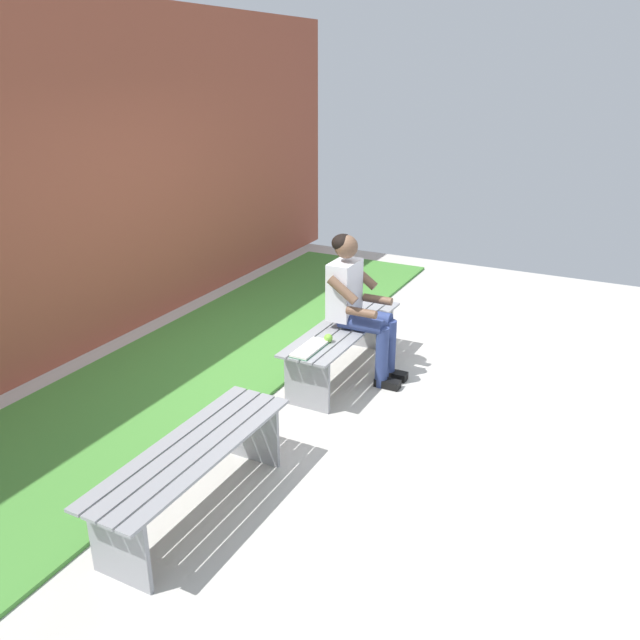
{
  "coord_description": "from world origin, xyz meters",
  "views": [
    {
      "loc": [
        4.72,
        2.16,
        2.58
      ],
      "look_at": [
        0.75,
        0.15,
        0.82
      ],
      "focal_mm": 36.21,
      "sensor_mm": 36.0,
      "label": 1
    }
  ],
  "objects": [
    {
      "name": "grass_strip",
      "position": [
        1.07,
        -1.26,
        0.01
      ],
      "size": [
        9.0,
        1.78,
        0.03
      ],
      "primitive_type": "cube",
      "color": "#478C38",
      "rests_on": "ground"
    },
    {
      "name": "book_open",
      "position": [
        0.57,
        -0.03,
        0.48
      ],
      "size": [
        0.41,
        0.16,
        0.02
      ],
      "rotation": [
        0.0,
        0.0,
        -0.01
      ],
      "color": "white",
      "rests_on": "bench_near"
    },
    {
      "name": "person_seated",
      "position": [
        -0.05,
        0.1,
        0.71
      ],
      "size": [
        0.5,
        0.69,
        1.28
      ],
      "color": "silver",
      "rests_on": "ground"
    },
    {
      "name": "bench_far",
      "position": [
        2.13,
        0.0,
        0.35
      ],
      "size": [
        1.54,
        0.46,
        0.47
      ],
      "rotation": [
        0.0,
        0.0,
        -0.01
      ],
      "color": "gray",
      "rests_on": "ground"
    },
    {
      "name": "apple",
      "position": [
        0.37,
        0.03,
        0.51
      ],
      "size": [
        0.07,
        0.07,
        0.07
      ],
      "primitive_type": "sphere",
      "color": "#72B738",
      "rests_on": "bench_near"
    },
    {
      "name": "bench_near",
      "position": [
        0.0,
        0.0,
        0.35
      ],
      "size": [
        1.58,
        0.46,
        0.47
      ],
      "rotation": [
        0.0,
        0.0,
        -0.01
      ],
      "color": "gray",
      "rests_on": "ground"
    },
    {
      "name": "ground_plane",
      "position": [
        1.07,
        1.0,
        -0.02
      ],
      "size": [
        10.0,
        7.0,
        0.04
      ],
      "primitive_type": "cube",
      "color": "beige"
    },
    {
      "name": "brick_wall",
      "position": [
        0.5,
        -2.53,
        1.6
      ],
      "size": [
        9.5,
        0.24,
        3.2
      ],
      "primitive_type": "cube",
      "color": "#9E4C38",
      "rests_on": "ground"
    }
  ]
}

